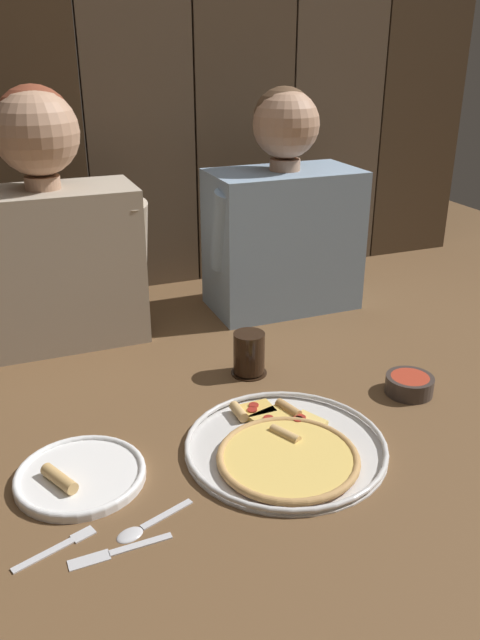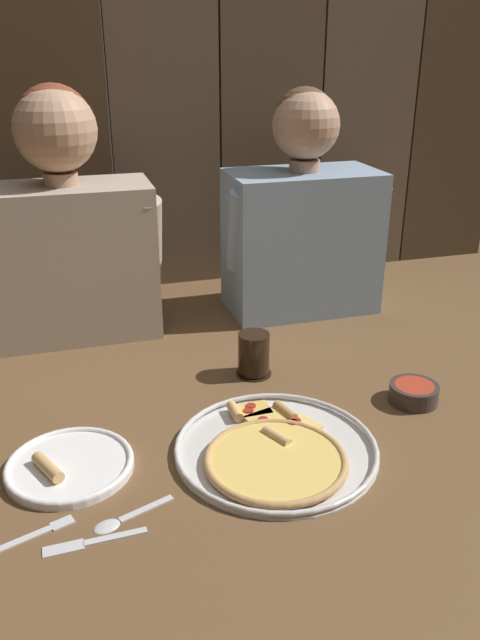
{
  "view_description": "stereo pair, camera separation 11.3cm",
  "coord_description": "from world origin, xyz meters",
  "px_view_note": "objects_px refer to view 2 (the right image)",
  "views": [
    {
      "loc": [
        -0.42,
        -0.97,
        0.69
      ],
      "look_at": [
        0.0,
        0.1,
        0.18
      ],
      "focal_mm": 35.6,
      "sensor_mm": 36.0,
      "label": 1
    },
    {
      "loc": [
        -0.32,
        -1.01,
        0.69
      ],
      "look_at": [
        0.0,
        0.1,
        0.18
      ],
      "focal_mm": 35.6,
      "sensor_mm": 36.0,
      "label": 2
    }
  ],
  "objects_px": {
    "dipping_bowl": "(414,392)",
    "drinking_glass": "(254,354)",
    "dinner_plate": "(69,465)",
    "pizza_tray": "(275,451)",
    "diner_right": "(302,218)",
    "diner_left": "(66,228)"
  },
  "relations": [
    {
      "from": "diner_left",
      "to": "diner_right",
      "type": "relative_size",
      "value": 1.03
    },
    {
      "from": "drinking_glass",
      "to": "diner_left",
      "type": "distance_m",
      "value": 0.55
    },
    {
      "from": "dinner_plate",
      "to": "diner_left",
      "type": "distance_m",
      "value": 0.65
    },
    {
      "from": "diner_left",
      "to": "dinner_plate",
      "type": "bearing_deg",
      "value": -94.42
    },
    {
      "from": "drinking_glass",
      "to": "pizza_tray",
      "type": "bearing_deg",
      "value": -100.03
    },
    {
      "from": "diner_left",
      "to": "diner_right",
      "type": "bearing_deg",
      "value": -0.05
    },
    {
      "from": "dipping_bowl",
      "to": "drinking_glass",
      "type": "bearing_deg",
      "value": 143.88
    },
    {
      "from": "pizza_tray",
      "to": "dinner_plate",
      "type": "distance_m",
      "value": 0.37
    },
    {
      "from": "diner_left",
      "to": "dipping_bowl",
      "type": "bearing_deg",
      "value": -40.15
    },
    {
      "from": "dipping_bowl",
      "to": "diner_left",
      "type": "xyz_separation_m",
      "value": [
        -0.65,
        0.55,
        0.25
      ]
    },
    {
      "from": "drinking_glass",
      "to": "diner_right",
      "type": "height_order",
      "value": "diner_right"
    },
    {
      "from": "drinking_glass",
      "to": "dipping_bowl",
      "type": "xyz_separation_m",
      "value": [
        0.28,
        -0.21,
        -0.03
      ]
    },
    {
      "from": "pizza_tray",
      "to": "diner_right",
      "type": "relative_size",
      "value": 0.63
    },
    {
      "from": "pizza_tray",
      "to": "dipping_bowl",
      "type": "relative_size",
      "value": 3.68
    },
    {
      "from": "drinking_glass",
      "to": "dipping_bowl",
      "type": "relative_size",
      "value": 0.98
    },
    {
      "from": "pizza_tray",
      "to": "dinner_plate",
      "type": "relative_size",
      "value": 1.67
    },
    {
      "from": "pizza_tray",
      "to": "diner_left",
      "type": "height_order",
      "value": "diner_left"
    },
    {
      "from": "dinner_plate",
      "to": "dipping_bowl",
      "type": "relative_size",
      "value": 2.2
    },
    {
      "from": "drinking_glass",
      "to": "dipping_bowl",
      "type": "bearing_deg",
      "value": -36.12
    },
    {
      "from": "diner_left",
      "to": "diner_right",
      "type": "height_order",
      "value": "diner_left"
    },
    {
      "from": "pizza_tray",
      "to": "diner_right",
      "type": "xyz_separation_m",
      "value": [
        0.3,
        0.65,
        0.25
      ]
    },
    {
      "from": "drinking_glass",
      "to": "diner_left",
      "type": "relative_size",
      "value": 0.16
    }
  ]
}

